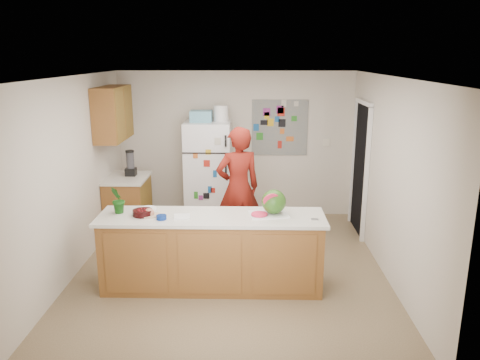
{
  "coord_description": "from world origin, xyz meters",
  "views": [
    {
      "loc": [
        0.26,
        -5.7,
        2.75
      ],
      "look_at": [
        0.12,
        0.2,
        1.17
      ],
      "focal_mm": 35.0,
      "sensor_mm": 36.0,
      "label": 1
    }
  ],
  "objects_px": {
    "refrigerator": "(208,172)",
    "cherry_bowl": "(143,213)",
    "person": "(238,188)",
    "watermelon": "(274,202)"
  },
  "relations": [
    {
      "from": "cherry_bowl",
      "to": "person",
      "type": "bearing_deg",
      "value": 49.44
    },
    {
      "from": "person",
      "to": "watermelon",
      "type": "distance_m",
      "value": 1.29
    },
    {
      "from": "refrigerator",
      "to": "cherry_bowl",
      "type": "bearing_deg",
      "value": -103.12
    },
    {
      "from": "person",
      "to": "cherry_bowl",
      "type": "bearing_deg",
      "value": 29.56
    },
    {
      "from": "refrigerator",
      "to": "cherry_bowl",
      "type": "height_order",
      "value": "refrigerator"
    },
    {
      "from": "refrigerator",
      "to": "watermelon",
      "type": "distance_m",
      "value": 2.53
    },
    {
      "from": "watermelon",
      "to": "cherry_bowl",
      "type": "relative_size",
      "value": 1.24
    },
    {
      "from": "watermelon",
      "to": "cherry_bowl",
      "type": "height_order",
      "value": "watermelon"
    },
    {
      "from": "refrigerator",
      "to": "cherry_bowl",
      "type": "distance_m",
      "value": 2.46
    },
    {
      "from": "watermelon",
      "to": "cherry_bowl",
      "type": "bearing_deg",
      "value": -176.89
    }
  ]
}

